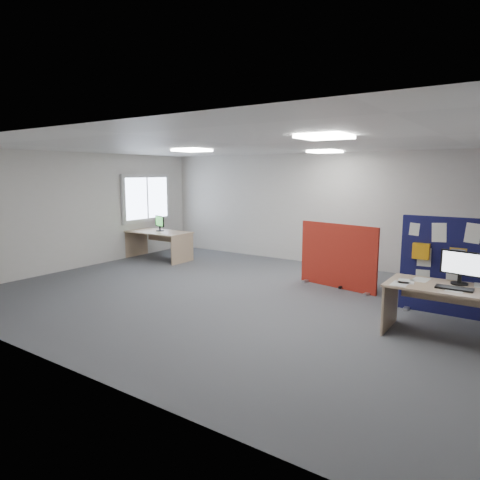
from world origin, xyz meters
The scene contains 16 objects.
floor centered at (0.00, 0.00, 0.00)m, with size 9.00×9.00×0.00m, color #505257.
ceiling centered at (0.00, 0.00, 2.70)m, with size 9.00×7.00×0.02m, color white.
wall_back centered at (0.00, 3.50, 1.35)m, with size 9.00×0.02×2.70m, color silver.
wall_front centered at (0.00, -3.50, 1.35)m, with size 9.00×0.02×2.70m, color silver.
wall_left centered at (-4.50, 0.00, 1.35)m, with size 0.02×7.00×2.70m, color silver.
window centered at (-4.44, 2.00, 1.55)m, with size 0.06×1.70×1.30m.
ceiling_lights centered at (0.33, 0.67, 2.67)m, with size 4.10×4.10×0.04m.
navy_divider centered at (3.46, 1.01, 0.78)m, with size 1.88×0.30×1.55m.
main_desk centered at (3.58, -0.05, 0.56)m, with size 1.85×0.82×0.73m.
monitor_main centered at (3.53, 0.11, 0.98)m, with size 0.52×0.22×0.46m.
keyboard centered at (3.51, -0.20, 0.74)m, with size 0.45×0.18×0.03m, color black.
red_divider centered at (1.22, 1.59, 0.62)m, with size 1.65×0.36×1.26m.
second_desk centered at (-3.68, 1.68, 0.56)m, with size 1.73×0.86×0.73m.
monitor_second centered at (-3.70, 1.73, 0.95)m, with size 0.42×0.20×0.40m.
office_chair centered at (1.43, 1.78, 0.60)m, with size 0.70×0.67×1.06m.
desk_papers centered at (3.48, -0.12, 0.73)m, with size 1.62×0.83×0.00m.
Camera 1 is at (4.25, -6.19, 2.21)m, focal length 32.00 mm.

